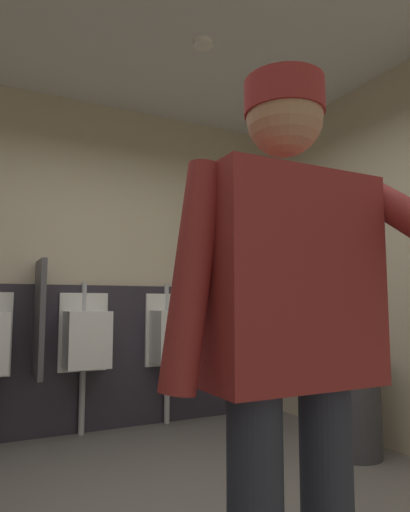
{
  "coord_description": "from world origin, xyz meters",
  "views": [
    {
      "loc": [
        -0.85,
        -1.9,
        1.07
      ],
      "look_at": [
        -0.06,
        -0.33,
        1.25
      ],
      "focal_mm": 31.5,
      "sensor_mm": 36.0,
      "label": 1
    }
  ],
  "objects": [
    {
      "name": "wall_back",
      "position": [
        0.0,
        2.06,
        1.43
      ],
      "size": [
        4.39,
        0.12,
        2.85
      ],
      "primitive_type": "cube",
      "color": "beige",
      "rests_on": "ground_plane"
    },
    {
      "name": "wainscot_band_back",
      "position": [
        0.0,
        1.98,
        0.61
      ],
      "size": [
        3.79,
        0.03,
        1.22
      ],
      "primitive_type": "cube",
      "color": "#2D2833",
      "rests_on": "ground_plane"
    },
    {
      "name": "downlight_far",
      "position": [
        0.45,
        0.7,
        2.84
      ],
      "size": [
        0.14,
        0.14,
        0.03
      ],
      "primitive_type": "cylinder",
      "color": "white"
    },
    {
      "name": "urinal_middle",
      "position": [
        -0.04,
        1.84,
        0.78
      ],
      "size": [
        0.4,
        0.34,
        1.24
      ],
      "color": "white",
      "rests_on": "ground_plane"
    },
    {
      "name": "urinal_right",
      "position": [
        0.71,
        1.84,
        0.78
      ],
      "size": [
        0.4,
        0.34,
        1.24
      ],
      "color": "white",
      "rests_on": "ground_plane"
    },
    {
      "name": "privacy_divider_panel",
      "position": [
        -0.42,
        1.77,
        0.95
      ],
      "size": [
        0.04,
        0.4,
        0.9
      ],
      "primitive_type": "cube",
      "color": "#4C4C51"
    },
    {
      "name": "person",
      "position": [
        -0.11,
        -0.94,
        0.99
      ],
      "size": [
        0.69,
        0.6,
        1.68
      ],
      "color": "#2D3342",
      "rests_on": "ground_plane"
    },
    {
      "name": "trash_bin",
      "position": [
        1.56,
        0.54,
        0.37
      ],
      "size": [
        0.38,
        0.38,
        0.74
      ],
      "primitive_type": "cylinder",
      "color": "#38383D",
      "rests_on": "ground_plane"
    }
  ]
}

